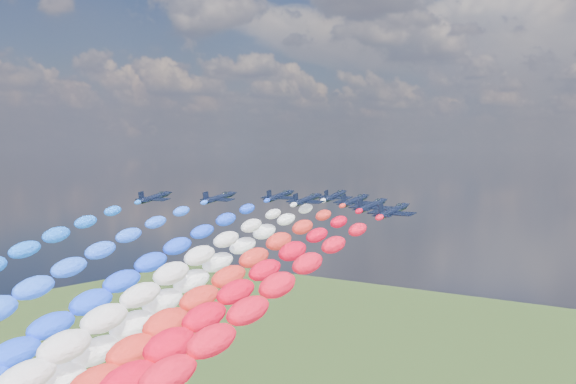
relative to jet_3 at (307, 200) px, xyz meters
The scene contains 15 objects.
jet_0 37.19m from the jet_3, 155.81° to the right, with size 9.15×12.27×2.70m, color black, non-canonical shape.
jet_1 21.90m from the jet_3, 161.99° to the right, with size 9.15×12.27×2.70m, color black, non-canonical shape.
trail_1 67.36m from the jet_3, 108.75° to the right, with size 6.47×105.39×41.56m, color #245DFF, non-canonical shape.
jet_2 14.75m from the jet_3, 151.76° to the left, with size 9.15×12.27×2.70m, color black, non-canonical shape.
trail_2 52.66m from the jet_3, 105.27° to the right, with size 6.47×105.39×41.56m, color #1944FD, non-canonical shape.
jet_3 is the anchor object (origin of this frame).
trail_3 57.60m from the jet_3, 90.00° to the right, with size 6.47×105.39×41.56m, color silver, non-canonical shape.
jet_4 15.43m from the jet_3, 98.05° to the left, with size 9.15×12.27×2.70m, color black, non-canonical shape.
trail_4 43.45m from the jet_3, 93.14° to the right, with size 6.47×105.39×41.56m, color white, non-canonical shape.
jet_5 11.07m from the jet_3, 21.46° to the left, with size 9.15×12.27×2.70m, color black, non-canonical shape.
trail_5 54.76m from the jet_3, 78.48° to the right, with size 6.47×105.39×41.56m, color red, non-canonical shape.
jet_6 21.23m from the jet_3, 15.95° to the right, with size 9.15×12.27×2.70m, color black, non-canonical shape.
trail_6 66.38m from the jet_3, 71.33° to the right, with size 6.47×105.39×41.56m, color red, non-canonical shape.
jet_7 33.86m from the jet_3, 26.57° to the right, with size 9.15×12.27×2.70m, color black, non-canonical shape.
trail_7 78.22m from the jet_3, 66.53° to the right, with size 6.47×105.39×41.56m, color red, non-canonical shape.
Camera 1 is at (96.39, -126.95, 112.60)m, focal length 45.56 mm.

